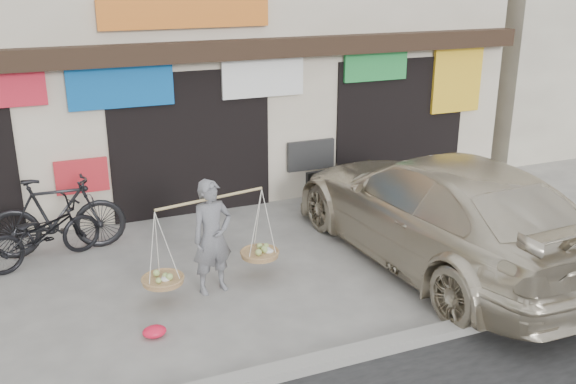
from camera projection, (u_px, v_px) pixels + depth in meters
name	position (u px, v px, depth m)	size (l,w,h in m)	color
ground	(257.00, 292.00, 9.27)	(70.00, 70.00, 0.00)	gray
kerb	(316.00, 363.00, 7.50)	(70.00, 0.25, 0.12)	gray
shophouse_block	(152.00, 17.00, 13.72)	(14.00, 6.32, 7.00)	beige
street_vendor	(212.00, 241.00, 9.07)	(2.09, 0.86, 1.68)	slate
bike_0	(42.00, 233.00, 10.06)	(0.66, 1.89, 0.99)	black
bike_1	(56.00, 216.00, 10.36)	(0.61, 2.17, 1.30)	black
suv	(438.00, 209.00, 10.02)	(2.76, 6.11, 1.74)	beige
red_bag	(154.00, 332.00, 8.13)	(0.31, 0.25, 0.14)	#F41738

